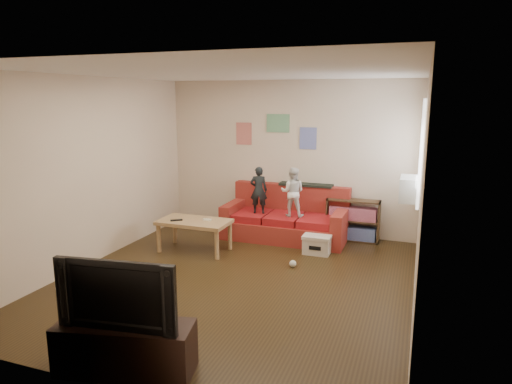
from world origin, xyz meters
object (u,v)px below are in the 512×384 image
(coffee_table, at_px, (194,225))
(file_box, at_px, (317,244))
(bookshelf, at_px, (353,222))
(television, at_px, (122,291))
(sofa, at_px, (286,220))
(child_a, at_px, (259,190))
(tv_stand, at_px, (125,348))
(child_b, at_px, (293,192))

(coffee_table, bearing_deg, file_box, 16.23)
(bookshelf, relative_size, television, 0.82)
(sofa, height_order, coffee_table, sofa)
(child_a, xyz_separation_m, bookshelf, (1.56, 0.40, -0.53))
(child_a, distance_m, file_box, 1.42)
(file_box, bearing_deg, tv_stand, -103.88)
(bookshelf, distance_m, television, 4.76)
(sofa, bearing_deg, file_box, -43.04)
(file_box, bearing_deg, coffee_table, -163.77)
(television, bearing_deg, coffee_table, 99.08)
(television, bearing_deg, file_box, 68.37)
(bookshelf, bearing_deg, coffee_table, -148.16)
(child_b, bearing_deg, bookshelf, -163.18)
(television, bearing_deg, child_b, 77.18)
(file_box, bearing_deg, child_a, 157.53)
(coffee_table, xyz_separation_m, tv_stand, (0.95, -3.14, -0.20))
(file_box, bearing_deg, television, -103.88)
(child_b, distance_m, tv_stand, 4.21)
(coffee_table, height_order, television, television)
(coffee_table, bearing_deg, television, -73.17)
(bookshelf, height_order, tv_stand, bookshelf)
(tv_stand, bearing_deg, television, 0.00)
(sofa, relative_size, child_b, 2.53)
(sofa, height_order, tv_stand, sofa)
(sofa, xyz_separation_m, child_a, (-0.45, -0.17, 0.54))
(child_a, relative_size, tv_stand, 0.67)
(bookshelf, distance_m, file_box, 0.98)
(child_a, distance_m, coffee_table, 1.31)
(child_b, height_order, television, child_b)
(sofa, xyz_separation_m, file_box, (0.69, -0.64, -0.16))
(child_b, xyz_separation_m, tv_stand, (-0.37, -4.15, -0.62))
(sofa, bearing_deg, child_b, -49.22)
(bookshelf, xyz_separation_m, tv_stand, (-1.33, -4.55, -0.09))
(coffee_table, distance_m, bookshelf, 2.68)
(child_b, relative_size, coffee_table, 0.74)
(television, bearing_deg, bookshelf, 66.00)
(sofa, relative_size, television, 1.92)
(child_a, bearing_deg, bookshelf, 179.38)
(sofa, distance_m, file_box, 0.96)
(tv_stand, bearing_deg, file_box, 63.35)
(file_box, bearing_deg, child_b, 138.90)
(sofa, height_order, file_box, sofa)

